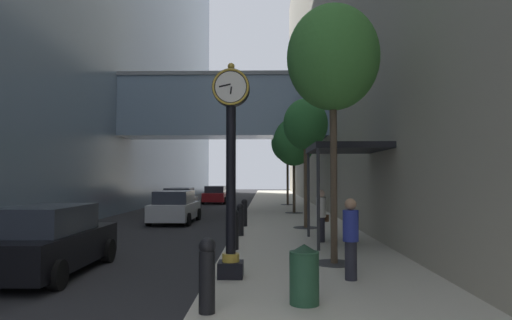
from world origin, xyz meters
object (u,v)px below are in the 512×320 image
(trash_bin, at_px, (304,273))
(pedestrian_walking, at_px, (321,214))
(car_white_trailing, at_px, (180,201))
(street_tree_mid_far, at_px, (294,142))
(street_tree_mid_near, at_px, (306,125))
(bollard_fourth, at_px, (240,219))
(street_tree_far, at_px, (288,143))
(car_black_mid, at_px, (50,241))
(pedestrian_by_clock, at_px, (351,236))
(bollard_nearest, at_px, (207,274))
(bollard_third, at_px, (234,228))
(bollard_fifth, at_px, (244,212))
(car_silver_near, at_px, (175,207))
(car_red_far, at_px, (216,195))
(street_tree_near, at_px, (333,59))
(street_clock, at_px, (231,159))

(trash_bin, relative_size, pedestrian_walking, 0.59)
(car_white_trailing, bearing_deg, street_tree_mid_far, -5.96)
(trash_bin, bearing_deg, street_tree_mid_near, 84.83)
(bollard_fourth, height_order, street_tree_mid_far, street_tree_mid_far)
(street_tree_far, height_order, car_black_mid, street_tree_far)
(street_tree_mid_far, xyz_separation_m, pedestrian_by_clock, (0.08, -18.30, -3.44))
(bollard_nearest, height_order, pedestrian_by_clock, pedestrian_by_clock)
(bollard_third, bearing_deg, street_tree_far, 83.07)
(bollard_fifth, height_order, street_tree_mid_far, street_tree_mid_far)
(car_silver_near, bearing_deg, car_red_far, 89.08)
(pedestrian_walking, bearing_deg, car_silver_near, 130.61)
(street_tree_near, relative_size, trash_bin, 6.41)
(street_tree_mid_far, relative_size, pedestrian_walking, 3.30)
(car_silver_near, bearing_deg, bollard_nearest, -76.91)
(street_clock, distance_m, street_tree_far, 26.53)
(street_tree_mid_near, bearing_deg, car_white_trailing, 128.87)
(street_tree_near, height_order, pedestrian_by_clock, street_tree_near)
(car_silver_near, distance_m, car_black_mid, 12.40)
(bollard_fourth, height_order, car_black_mid, car_black_mid)
(street_tree_mid_far, distance_m, pedestrian_walking, 12.99)
(trash_bin, bearing_deg, car_black_mid, 153.62)
(pedestrian_walking, bearing_deg, bollard_fifth, 120.44)
(bollard_nearest, bearing_deg, car_white_trailing, 101.84)
(street_tree_mid_near, distance_m, pedestrian_by_clock, 10.69)
(street_tree_near, bearing_deg, trash_bin, -106.08)
(street_tree_near, height_order, pedestrian_walking, street_tree_near)
(bollard_fourth, distance_m, pedestrian_walking, 3.30)
(street_tree_mid_far, xyz_separation_m, car_black_mid, (-6.98, -17.26, -3.71))
(bollard_third, bearing_deg, street_clock, -87.25)
(street_tree_mid_far, bearing_deg, car_black_mid, -112.01)
(bollard_fifth, xyz_separation_m, car_black_mid, (-4.26, -9.62, 0.03))
(street_tree_far, bearing_deg, trash_bin, -92.18)
(street_tree_near, relative_size, car_red_far, 1.62)
(pedestrian_walking, bearing_deg, car_red_far, 104.33)
(bollard_nearest, distance_m, pedestrian_by_clock, 3.73)
(bollard_third, bearing_deg, trash_bin, -74.69)
(pedestrian_walking, bearing_deg, bollard_fourth, 150.74)
(car_black_mid, xyz_separation_m, car_white_trailing, (-0.25, 18.02, -0.01))
(street_clock, relative_size, street_tree_mid_near, 0.85)
(street_tree_far, xyz_separation_m, car_red_far, (-6.14, 3.86, -4.29))
(bollard_third, bearing_deg, bollard_fourth, 90.00)
(trash_bin, relative_size, car_white_trailing, 0.24)
(street_clock, relative_size, pedestrian_walking, 2.69)
(street_tree_mid_near, height_order, car_silver_near, street_tree_mid_near)
(street_tree_near, bearing_deg, car_black_mid, -173.18)
(bollard_third, bearing_deg, street_tree_near, -39.36)
(bollard_fourth, relative_size, street_tree_mid_near, 0.22)
(street_tree_far, xyz_separation_m, car_silver_near, (-6.41, -13.10, -4.25))
(bollard_fifth, height_order, street_tree_near, street_tree_near)
(street_clock, bearing_deg, bollard_fourth, 91.50)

